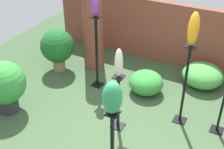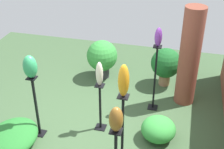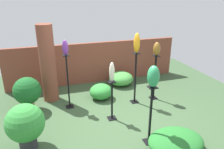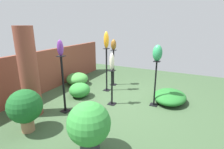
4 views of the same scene
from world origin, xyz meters
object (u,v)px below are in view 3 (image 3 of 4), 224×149
Objects in this scene: art_vase_ivory at (112,72)px; art_vase_bronze at (157,49)px; art_vase_amber at (137,43)px; potted_plant_mid_left at (27,91)px; brick_pillar at (48,64)px; potted_plant_front_right at (25,124)px; pedestal_jade at (150,118)px; pedestal_violet at (68,84)px; pedestal_ivory at (112,102)px; pedestal_bronze at (154,79)px; art_vase_violet at (65,48)px; pedestal_amber at (135,80)px; art_vase_jade at (153,76)px.

art_vase_bronze reaches higher than art_vase_ivory.
art_vase_amber is at bearing 35.64° from art_vase_ivory.
potted_plant_mid_left is (-1.88, 1.00, -0.65)m from art_vase_ivory.
art_vase_bronze is 0.40× the size of potted_plant_mid_left.
art_vase_amber is (0.85, 0.61, 0.46)m from art_vase_ivory.
brick_pillar reaches higher than potted_plant_front_right.
pedestal_jade is 1.31× the size of potted_plant_front_right.
pedestal_violet is at bearing 124.66° from pedestal_jade.
potted_plant_mid_left is (-1.88, 1.00, 0.10)m from pedestal_ivory.
art_vase_bronze is at bearing 3.84° from art_vase_amber.
pedestal_jade is (1.33, -1.93, -0.09)m from pedestal_violet.
pedestal_ivory is 0.76× the size of pedestal_bronze.
pedestal_amber is at bearing -8.86° from art_vase_violet.
pedestal_ivory is 1.06m from pedestal_amber.
potted_plant_front_right is 1.04× the size of potted_plant_mid_left.
pedestal_jade is at bearing -55.34° from art_vase_violet.
pedestal_jade is 1.97m from pedestal_bronze.
art_vase_bronze is at bearing 59.52° from art_vase_jade.
art_vase_ivory is at bearing -44.69° from pedestal_violet.
brick_pillar is 2.33× the size of potted_plant_mid_left.
art_vase_ivory is 1.26× the size of art_vase_bronze.
potted_plant_mid_left is at bearing 173.90° from art_vase_bronze.
art_vase_amber is (0.40, 1.66, 1.09)m from pedestal_jade.
pedestal_bronze is at bearing 59.52° from art_vase_jade.
pedestal_ivory is at bearing -155.87° from pedestal_bronze.
pedestal_bronze is 2.56m from art_vase_violet.
brick_pillar is at bearing 40.59° from potted_plant_mid_left.
pedestal_jade is at bearing -67.00° from pedestal_ivory.
art_vase_jade is at bearing -103.60° from pedestal_amber.
art_vase_violet is 2.35m from art_vase_jade.
pedestal_ivory is at bearing -44.69° from pedestal_violet.
pedestal_ivory is at bearing 0.00° from art_vase_ivory.
pedestal_amber is 2.92m from potted_plant_front_right.
brick_pillar reaches higher than potted_plant_mid_left.
brick_pillar reaches higher than art_vase_jade.
pedestal_ivory is at bearing 14.91° from potted_plant_front_right.
art_vase_jade is at bearing 0.00° from pedestal_jade.
pedestal_bronze is 1.35× the size of potted_plant_front_right.
pedestal_violet reaches higher than pedestal_bronze.
art_vase_violet is 1.02× the size of art_vase_bronze.
brick_pillar is at bearing 163.09° from art_vase_bronze.
pedestal_ivory is 1.88× the size of art_vase_amber.
art_vase_ivory is at bearing 0.00° from pedestal_ivory.
art_vase_ivory is at bearing -155.87° from pedestal_bronze.
art_vase_amber is 3.13m from potted_plant_front_right.
potted_plant_front_right is at bearing -157.85° from pedestal_amber.
brick_pillar reaches higher than art_vase_violet.
art_vase_amber is at bearing 35.64° from pedestal_ivory.
potted_plant_front_right is (-1.86, -0.50, 0.10)m from pedestal_ivory.
art_vase_violet reaches higher than art_vase_ivory.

